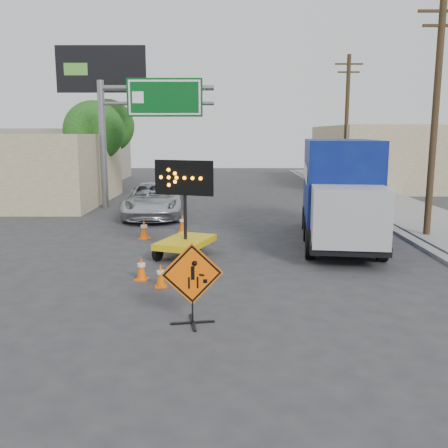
{
  "coord_description": "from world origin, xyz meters",
  "views": [
    {
      "loc": [
        0.13,
        -9.17,
        4.03
      ],
      "look_at": [
        0.08,
        3.91,
        1.65
      ],
      "focal_mm": 40.0,
      "sensor_mm": 36.0,
      "label": 1
    }
  ],
  "objects_px": {
    "pickup_truck": "(154,200)",
    "box_truck": "(339,197)",
    "construction_sign": "(192,281)",
    "arrow_board": "(185,236)"
  },
  "relations": [
    {
      "from": "pickup_truck",
      "to": "arrow_board",
      "type": "bearing_deg",
      "value": -78.88
    },
    {
      "from": "construction_sign",
      "to": "pickup_truck",
      "type": "relative_size",
      "value": 0.3
    },
    {
      "from": "pickup_truck",
      "to": "box_truck",
      "type": "height_order",
      "value": "box_truck"
    },
    {
      "from": "pickup_truck",
      "to": "box_truck",
      "type": "distance_m",
      "value": 9.67
    },
    {
      "from": "construction_sign",
      "to": "arrow_board",
      "type": "height_order",
      "value": "arrow_board"
    },
    {
      "from": "pickup_truck",
      "to": "box_truck",
      "type": "xyz_separation_m",
      "value": [
        7.71,
        -5.77,
        0.9
      ]
    },
    {
      "from": "arrow_board",
      "to": "pickup_truck",
      "type": "height_order",
      "value": "arrow_board"
    },
    {
      "from": "construction_sign",
      "to": "box_truck",
      "type": "height_order",
      "value": "box_truck"
    },
    {
      "from": "construction_sign",
      "to": "pickup_truck",
      "type": "xyz_separation_m",
      "value": [
        -2.79,
        13.98,
        -0.12
      ]
    },
    {
      "from": "arrow_board",
      "to": "pickup_truck",
      "type": "distance_m",
      "value": 8.4
    }
  ]
}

